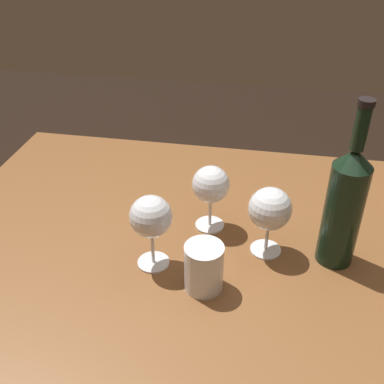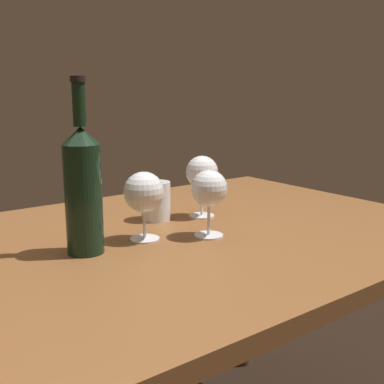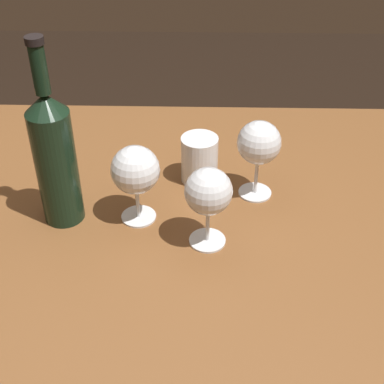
{
  "view_description": "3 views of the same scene",
  "coord_description": "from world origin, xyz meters",
  "px_view_note": "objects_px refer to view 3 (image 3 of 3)",
  "views": [
    {
      "loc": [
        -0.07,
        0.78,
        1.39
      ],
      "look_at": [
        0.07,
        -0.02,
        0.86
      ],
      "focal_mm": 43.61,
      "sensor_mm": 36.0,
      "label": 1
    },
    {
      "loc": [
        -0.62,
        -0.87,
        1.06
      ],
      "look_at": [
        0.03,
        -0.02,
        0.84
      ],
      "focal_mm": 44.49,
      "sensor_mm": 36.0,
      "label": 2
    },
    {
      "loc": [
        0.03,
        -0.8,
        1.39
      ],
      "look_at": [
        0.01,
        -0.07,
        0.85
      ],
      "focal_mm": 51.07,
      "sensor_mm": 36.0,
      "label": 3
    }
  ],
  "objects_px": {
    "water_tumbler": "(199,161)",
    "wine_glass_right": "(208,193)",
    "wine_glass_left": "(259,144)",
    "wine_glass_centre": "(135,172)",
    "wine_bottle": "(55,156)"
  },
  "relations": [
    {
      "from": "wine_bottle",
      "to": "water_tumbler",
      "type": "height_order",
      "value": "wine_bottle"
    },
    {
      "from": "wine_glass_left",
      "to": "wine_bottle",
      "type": "height_order",
      "value": "wine_bottle"
    },
    {
      "from": "wine_glass_centre",
      "to": "wine_bottle",
      "type": "bearing_deg",
      "value": 179.01
    },
    {
      "from": "wine_glass_right",
      "to": "water_tumbler",
      "type": "bearing_deg",
      "value": 94.98
    },
    {
      "from": "wine_glass_centre",
      "to": "water_tumbler",
      "type": "height_order",
      "value": "wine_glass_centre"
    },
    {
      "from": "wine_glass_left",
      "to": "water_tumbler",
      "type": "bearing_deg",
      "value": 156.99
    },
    {
      "from": "wine_glass_left",
      "to": "water_tumbler",
      "type": "relative_size",
      "value": 1.64
    },
    {
      "from": "wine_glass_centre",
      "to": "wine_bottle",
      "type": "height_order",
      "value": "wine_bottle"
    },
    {
      "from": "wine_glass_left",
      "to": "wine_glass_centre",
      "type": "relative_size",
      "value": 1.05
    },
    {
      "from": "wine_glass_right",
      "to": "wine_bottle",
      "type": "distance_m",
      "value": 0.28
    },
    {
      "from": "wine_glass_right",
      "to": "water_tumbler",
      "type": "relative_size",
      "value": 1.56
    },
    {
      "from": "wine_glass_centre",
      "to": "wine_bottle",
      "type": "relative_size",
      "value": 0.44
    },
    {
      "from": "wine_glass_left",
      "to": "water_tumbler",
      "type": "distance_m",
      "value": 0.14
    },
    {
      "from": "water_tumbler",
      "to": "wine_glass_right",
      "type": "bearing_deg",
      "value": -85.02
    },
    {
      "from": "water_tumbler",
      "to": "wine_bottle",
      "type": "bearing_deg",
      "value": -153.03
    }
  ]
}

